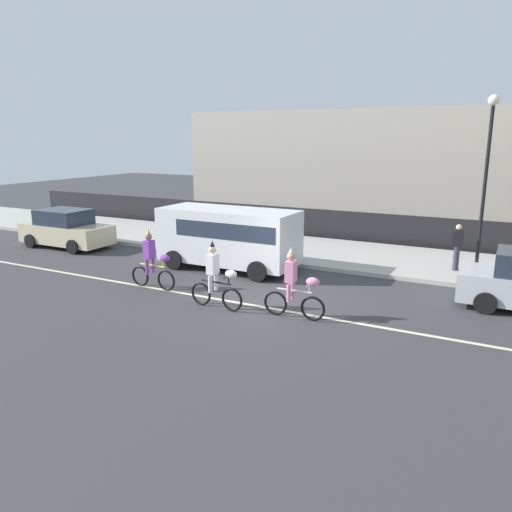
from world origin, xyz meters
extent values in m
plane|color=#38383A|center=(0.00, 0.00, 0.00)|extent=(80.00, 80.00, 0.00)
cube|color=beige|center=(0.00, -0.50, 0.00)|extent=(36.00, 0.14, 0.01)
cube|color=#ADAAA3|center=(0.00, 6.50, 0.07)|extent=(60.00, 5.00, 0.15)
cube|color=black|center=(0.00, 9.40, 0.70)|extent=(40.00, 0.08, 1.40)
cube|color=#B2A899|center=(1.75, 18.00, 3.08)|extent=(28.00, 8.00, 6.16)
torus|color=black|center=(-3.28, -0.52, 0.33)|extent=(0.67, 0.08, 0.67)
torus|color=black|center=(-4.33, -0.50, 0.33)|extent=(0.67, 0.08, 0.67)
cylinder|color=#E5D84C|center=(-3.80, -0.51, 0.75)|extent=(0.97, 0.07, 0.05)
cylinder|color=#E5D84C|center=(-3.95, -0.51, 0.84)|extent=(0.04, 0.04, 0.18)
cylinder|color=#E5D84C|center=(-3.38, -0.52, 0.86)|extent=(0.04, 0.04, 0.23)
cylinder|color=#E5D84C|center=(-3.38, -0.52, 0.98)|extent=(0.04, 0.50, 0.03)
ellipsoid|color=purple|center=(-3.30, -0.52, 1.05)|extent=(0.36, 0.21, 0.24)
cube|color=purple|center=(-3.90, -0.51, 1.26)|extent=(0.25, 0.32, 0.56)
sphere|color=#9E7051|center=(-3.90, -0.51, 1.66)|extent=(0.22, 0.22, 0.22)
cone|color=#E5D84C|center=(-3.90, -0.51, 1.84)|extent=(0.14, 0.14, 0.16)
cylinder|color=purple|center=(-3.91, -0.65, 0.71)|extent=(0.11, 0.11, 0.48)
cylinder|color=purple|center=(-3.90, -0.37, 0.71)|extent=(0.11, 0.11, 0.48)
torus|color=black|center=(-0.51, -1.19, 0.33)|extent=(0.67, 0.10, 0.67)
torus|color=black|center=(-1.56, -1.14, 0.33)|extent=(0.67, 0.10, 0.67)
cylinder|color=black|center=(-1.04, -1.17, 0.75)|extent=(0.97, 0.10, 0.05)
cylinder|color=black|center=(-1.19, -1.16, 0.84)|extent=(0.04, 0.04, 0.18)
cylinder|color=black|center=(-0.62, -1.19, 0.86)|extent=(0.04, 0.04, 0.23)
cylinder|color=black|center=(-0.62, -1.19, 0.98)|extent=(0.06, 0.50, 0.03)
ellipsoid|color=white|center=(-0.54, -1.19, 1.05)|extent=(0.37, 0.22, 0.24)
cube|color=white|center=(-1.14, -1.16, 1.26)|extent=(0.26, 0.33, 0.56)
sphere|color=beige|center=(-1.14, -1.16, 1.66)|extent=(0.22, 0.22, 0.22)
cone|color=black|center=(-1.14, -1.16, 1.84)|extent=(0.14, 0.14, 0.16)
cylinder|color=white|center=(-1.15, -1.30, 0.71)|extent=(0.11, 0.11, 0.48)
cylinder|color=white|center=(-1.13, -1.02, 0.71)|extent=(0.11, 0.11, 0.48)
torus|color=black|center=(1.72, -0.85, 0.33)|extent=(0.67, 0.10, 0.67)
torus|color=black|center=(0.67, -0.90, 0.33)|extent=(0.67, 0.10, 0.67)
cylinder|color=silver|center=(1.19, -0.88, 0.75)|extent=(0.97, 0.10, 0.05)
cylinder|color=silver|center=(1.04, -0.88, 0.84)|extent=(0.04, 0.04, 0.18)
cylinder|color=silver|center=(1.61, -0.86, 0.86)|extent=(0.04, 0.04, 0.23)
cylinder|color=silver|center=(1.61, -0.86, 0.98)|extent=(0.06, 0.50, 0.03)
ellipsoid|color=pink|center=(1.70, -0.85, 1.05)|extent=(0.37, 0.22, 0.24)
cube|color=pink|center=(1.09, -0.88, 1.26)|extent=(0.26, 0.33, 0.56)
sphere|color=tan|center=(1.09, -0.88, 1.66)|extent=(0.22, 0.22, 0.22)
cone|color=silver|center=(1.09, -0.88, 1.84)|extent=(0.14, 0.14, 0.16)
cylinder|color=pink|center=(1.10, -1.02, 0.71)|extent=(0.11, 0.11, 0.48)
cylinder|color=pink|center=(1.09, -0.74, 0.71)|extent=(0.11, 0.11, 0.48)
cube|color=white|center=(-2.93, 2.70, 1.23)|extent=(5.00, 2.00, 1.90)
cube|color=#283342|center=(-2.53, 2.70, 1.58)|extent=(3.90, 2.02, 0.56)
cylinder|color=black|center=(-1.23, 1.70, 0.35)|extent=(0.70, 0.22, 0.70)
cylinder|color=black|center=(-1.23, 3.70, 0.35)|extent=(0.70, 0.22, 0.70)
cylinder|color=black|center=(-4.63, 1.70, 0.35)|extent=(0.70, 0.22, 0.70)
cylinder|color=black|center=(-4.63, 3.70, 0.35)|extent=(0.70, 0.22, 0.70)
cylinder|color=black|center=(5.66, 1.83, 0.30)|extent=(0.60, 0.20, 0.60)
cylinder|color=black|center=(5.66, 3.55, 0.30)|extent=(0.60, 0.20, 0.60)
cube|color=beige|center=(-11.05, 2.60, 0.60)|extent=(4.10, 1.72, 0.80)
cube|color=#232D3D|center=(-11.15, 2.60, 1.32)|extent=(2.10, 1.58, 0.64)
cylinder|color=black|center=(-9.77, 1.74, 0.30)|extent=(0.60, 0.20, 0.60)
cylinder|color=black|center=(-9.77, 3.46, 0.30)|extent=(0.60, 0.20, 0.60)
cylinder|color=black|center=(-12.32, 1.74, 0.30)|extent=(0.60, 0.20, 0.60)
cylinder|color=black|center=(-12.32, 3.46, 0.30)|extent=(0.60, 0.20, 0.60)
cylinder|color=black|center=(5.11, 5.92, 2.90)|extent=(0.12, 0.12, 5.50)
sphere|color=#EAEACC|center=(5.11, 5.92, 5.83)|extent=(0.36, 0.36, 0.36)
cylinder|color=#33333D|center=(4.46, 5.71, 0.57)|extent=(0.20, 0.20, 0.85)
cube|color=black|center=(4.46, 5.71, 1.28)|extent=(0.32, 0.20, 0.56)
sphere|color=beige|center=(4.46, 5.71, 1.67)|extent=(0.20, 0.20, 0.20)
camera|label=1|loc=(6.12, -12.41, 4.67)|focal=35.00mm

